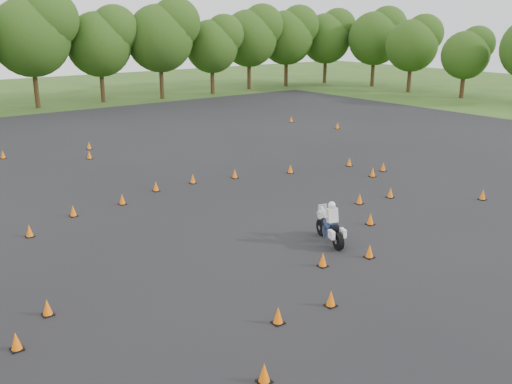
# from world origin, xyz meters

# --- Properties ---
(ground) EXTENTS (140.00, 140.00, 0.00)m
(ground) POSITION_xyz_m (0.00, 0.00, 0.00)
(ground) COLOR #2D5119
(ground) RESTS_ON ground
(asphalt_pad) EXTENTS (62.00, 62.00, 0.00)m
(asphalt_pad) POSITION_xyz_m (0.00, 6.00, 0.01)
(asphalt_pad) COLOR black
(asphalt_pad) RESTS_ON ground
(treeline) EXTENTS (86.90, 32.33, 10.85)m
(treeline) POSITION_xyz_m (4.33, 35.45, 4.62)
(treeline) COLOR #264313
(treeline) RESTS_ON ground
(traffic_cones) EXTENTS (36.31, 32.98, 0.45)m
(traffic_cones) POSITION_xyz_m (-0.61, 4.99, 0.23)
(traffic_cones) COLOR orange
(traffic_cones) RESTS_ON asphalt_pad
(rider_white) EXTENTS (1.32, 2.16, 1.60)m
(rider_white) POSITION_xyz_m (0.71, 0.54, 0.80)
(rider_white) COLOR silver
(rider_white) RESTS_ON ground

